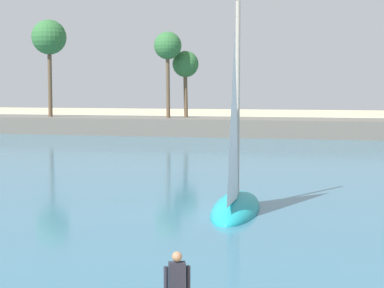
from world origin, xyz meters
The scene contains 4 objects.
sea centered at (0.00, 50.82, 0.03)m, with size 220.00×89.48×0.06m, color #386B84.
palm_headland centered at (3.57, 55.50, 3.57)m, with size 99.96×6.84×13.00m.
person_at_waterline centered at (1.29, 5.33, 0.89)m, with size 0.52×0.31×1.67m.
sailboat_mid_bay centered at (0.66, 17.50, 0.86)m, with size 2.01×6.20×8.92m.
Camera 1 is at (4.29, -6.68, 5.00)m, focal length 58.15 mm.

